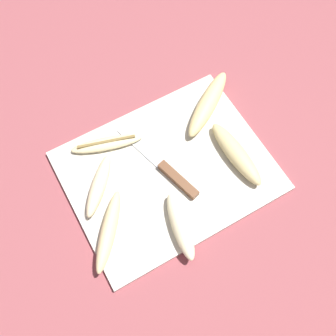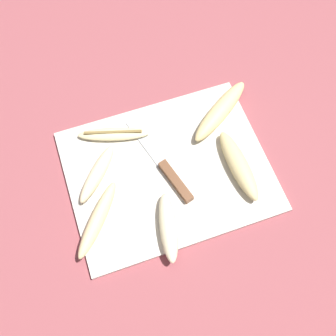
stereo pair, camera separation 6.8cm
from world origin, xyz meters
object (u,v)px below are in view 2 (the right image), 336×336
object	(u,v)px
banana_pale_long	(168,227)
banana_cream_curved	(97,174)
banana_spotted_left	(238,165)
banana_golden_short	(220,111)
knife	(170,174)
banana_ripe_center	(98,219)
banana_soft_right	(114,134)

from	to	relation	value
banana_pale_long	banana_cream_curved	xyz separation A→B (m)	(-0.11, 0.17, -0.00)
banana_cream_curved	banana_spotted_left	xyz separation A→B (m)	(0.31, -0.09, 0.00)
banana_pale_long	banana_cream_curved	bearing A→B (deg)	122.94
banana_golden_short	banana_spotted_left	world-z (taller)	banana_golden_short
knife	banana_cream_curved	world-z (taller)	banana_cream_curved
banana_golden_short	banana_ripe_center	world-z (taller)	banana_golden_short
knife	banana_ripe_center	world-z (taller)	banana_ripe_center
banana_spotted_left	banana_ripe_center	size ratio (longest dim) A/B	1.15
banana_spotted_left	banana_cream_curved	bearing A→B (deg)	164.49
knife	banana_pale_long	bearing A→B (deg)	-126.16
banana_soft_right	banana_ripe_center	bearing A→B (deg)	-114.81
banana_ripe_center	banana_soft_right	world-z (taller)	banana_ripe_center
knife	banana_golden_short	size ratio (longest dim) A/B	1.29
banana_ripe_center	knife	bearing A→B (deg)	16.41
knife	banana_pale_long	world-z (taller)	banana_pale_long
knife	banana_pale_long	xyz separation A→B (m)	(-0.05, -0.12, 0.01)
banana_cream_curved	banana_golden_short	world-z (taller)	banana_golden_short
banana_cream_curved	banana_spotted_left	bearing A→B (deg)	-15.51
knife	banana_cream_curved	xyz separation A→B (m)	(-0.16, 0.05, 0.01)
banana_pale_long	knife	bearing A→B (deg)	69.28
banana_cream_curved	banana_soft_right	bearing A→B (deg)	54.86
banana_spotted_left	banana_ripe_center	distance (m)	0.34
banana_golden_short	banana_spotted_left	size ratio (longest dim) A/B	1.05
banana_pale_long	banana_spotted_left	distance (m)	0.22
banana_golden_short	knife	bearing A→B (deg)	-146.43
banana_cream_curved	banana_ripe_center	xyz separation A→B (m)	(-0.03, -0.11, 0.00)
banana_soft_right	banana_spotted_left	bearing A→B (deg)	-35.33
banana_cream_curved	banana_golden_short	xyz separation A→B (m)	(0.33, 0.06, 0.00)
banana_soft_right	banana_pale_long	bearing A→B (deg)	-79.54
knife	banana_golden_short	distance (m)	0.20
knife	banana_soft_right	size ratio (longest dim) A/B	1.44
banana_golden_short	banana_ripe_center	xyz separation A→B (m)	(-0.35, -0.17, -0.00)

